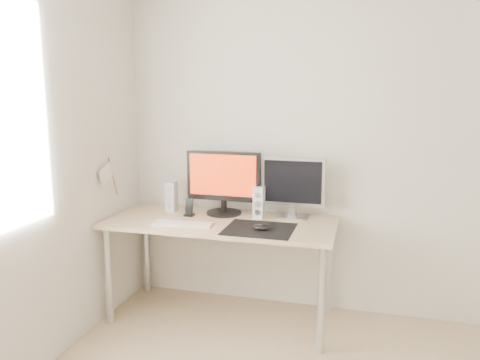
{
  "coord_description": "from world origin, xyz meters",
  "views": [
    {
      "loc": [
        0.04,
        -1.65,
        1.6
      ],
      "look_at": [
        -0.81,
        1.46,
        1.01
      ],
      "focal_mm": 35.0,
      "sensor_mm": 36.0,
      "label": 1
    }
  ],
  "objects_px": {
    "second_monitor": "(293,185)",
    "phone_dock": "(189,211)",
    "speaker_right": "(259,202)",
    "main_monitor": "(223,180)",
    "desk": "(221,231)",
    "keyboard": "(183,224)",
    "speaker_left": "(172,197)",
    "mouse": "(261,227)"
  },
  "relations": [
    {
      "from": "desk",
      "to": "speaker_right",
      "type": "distance_m",
      "value": 0.34
    },
    {
      "from": "main_monitor",
      "to": "second_monitor",
      "type": "height_order",
      "value": "main_monitor"
    },
    {
      "from": "second_monitor",
      "to": "keyboard",
      "type": "relative_size",
      "value": 1.06
    },
    {
      "from": "desk",
      "to": "speaker_right",
      "type": "relative_size",
      "value": 7.01
    },
    {
      "from": "second_monitor",
      "to": "main_monitor",
      "type": "bearing_deg",
      "value": -176.23
    },
    {
      "from": "second_monitor",
      "to": "speaker_right",
      "type": "distance_m",
      "value": 0.27
    },
    {
      "from": "mouse",
      "to": "main_monitor",
      "type": "distance_m",
      "value": 0.55
    },
    {
      "from": "speaker_left",
      "to": "mouse",
      "type": "bearing_deg",
      "value": -22.59
    },
    {
      "from": "keyboard",
      "to": "phone_dock",
      "type": "bearing_deg",
      "value": 100.88
    },
    {
      "from": "keyboard",
      "to": "desk",
      "type": "bearing_deg",
      "value": 39.72
    },
    {
      "from": "second_monitor",
      "to": "phone_dock",
      "type": "relative_size",
      "value": 3.58
    },
    {
      "from": "mouse",
      "to": "main_monitor",
      "type": "xyz_separation_m",
      "value": [
        -0.36,
        0.34,
        0.23
      ]
    },
    {
      "from": "desk",
      "to": "second_monitor",
      "type": "distance_m",
      "value": 0.6
    },
    {
      "from": "second_monitor",
      "to": "phone_dock",
      "type": "xyz_separation_m",
      "value": [
        -0.73,
        -0.15,
        -0.2
      ]
    },
    {
      "from": "main_monitor",
      "to": "phone_dock",
      "type": "bearing_deg",
      "value": -153.18
    },
    {
      "from": "speaker_right",
      "to": "second_monitor",
      "type": "bearing_deg",
      "value": 16.78
    },
    {
      "from": "phone_dock",
      "to": "second_monitor",
      "type": "bearing_deg",
      "value": 11.42
    },
    {
      "from": "speaker_left",
      "to": "speaker_right",
      "type": "relative_size",
      "value": 1.0
    },
    {
      "from": "mouse",
      "to": "keyboard",
      "type": "xyz_separation_m",
      "value": [
        -0.54,
        -0.01,
        -0.02
      ]
    },
    {
      "from": "speaker_right",
      "to": "keyboard",
      "type": "xyz_separation_m",
      "value": [
        -0.46,
        -0.31,
        -0.11
      ]
    },
    {
      "from": "second_monitor",
      "to": "keyboard",
      "type": "xyz_separation_m",
      "value": [
        -0.69,
        -0.38,
        -0.23
      ]
    },
    {
      "from": "main_monitor",
      "to": "speaker_left",
      "type": "distance_m",
      "value": 0.43
    },
    {
      "from": "desk",
      "to": "second_monitor",
      "type": "xyz_separation_m",
      "value": [
        0.47,
        0.2,
        0.32
      ]
    },
    {
      "from": "desk",
      "to": "speaker_right",
      "type": "xyz_separation_m",
      "value": [
        0.24,
        0.13,
        0.19
      ]
    },
    {
      "from": "mouse",
      "to": "phone_dock",
      "type": "xyz_separation_m",
      "value": [
        -0.59,
        0.23,
        0.02
      ]
    },
    {
      "from": "second_monitor",
      "to": "speaker_right",
      "type": "relative_size",
      "value": 1.98
    },
    {
      "from": "main_monitor",
      "to": "mouse",
      "type": "bearing_deg",
      "value": -43.45
    },
    {
      "from": "phone_dock",
      "to": "main_monitor",
      "type": "bearing_deg",
      "value": 26.82
    },
    {
      "from": "desk",
      "to": "main_monitor",
      "type": "relative_size",
      "value": 2.91
    },
    {
      "from": "second_monitor",
      "to": "phone_dock",
      "type": "height_order",
      "value": "second_monitor"
    },
    {
      "from": "second_monitor",
      "to": "speaker_right",
      "type": "xyz_separation_m",
      "value": [
        -0.23,
        -0.07,
        -0.13
      ]
    },
    {
      "from": "second_monitor",
      "to": "keyboard",
      "type": "height_order",
      "value": "second_monitor"
    },
    {
      "from": "speaker_right",
      "to": "speaker_left",
      "type": "bearing_deg",
      "value": 179.08
    },
    {
      "from": "speaker_left",
      "to": "keyboard",
      "type": "distance_m",
      "value": 0.41
    },
    {
      "from": "mouse",
      "to": "desk",
      "type": "bearing_deg",
      "value": 152.01
    },
    {
      "from": "main_monitor",
      "to": "second_monitor",
      "type": "relative_size",
      "value": 1.22
    },
    {
      "from": "phone_dock",
      "to": "speaker_left",
      "type": "bearing_deg",
      "value": 153.06
    },
    {
      "from": "main_monitor",
      "to": "speaker_left",
      "type": "xyz_separation_m",
      "value": [
        -0.4,
        -0.03,
        -0.14
      ]
    },
    {
      "from": "speaker_right",
      "to": "phone_dock",
      "type": "distance_m",
      "value": 0.51
    },
    {
      "from": "main_monitor",
      "to": "phone_dock",
      "type": "relative_size",
      "value": 4.38
    },
    {
      "from": "second_monitor",
      "to": "speaker_right",
      "type": "bearing_deg",
      "value": -163.22
    },
    {
      "from": "mouse",
      "to": "desk",
      "type": "xyz_separation_m",
      "value": [
        -0.33,
        0.17,
        -0.1
      ]
    }
  ]
}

